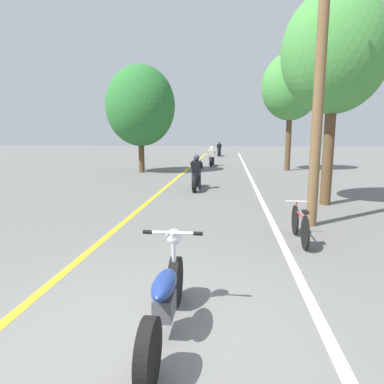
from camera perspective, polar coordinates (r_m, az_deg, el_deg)
name	(u,v)px	position (r m, az deg, el deg)	size (l,w,h in m)	color
ground_plane	(146,337)	(4.01, -7.63, -22.82)	(120.00, 120.00, 0.00)	#60605E
lane_stripe_center	(173,182)	(15.68, -3.26, 1.75)	(0.14, 48.00, 0.01)	yellow
lane_stripe_edge	(253,183)	(15.51, 10.13, 1.53)	(0.14, 48.00, 0.01)	white
utility_pole	(320,71)	(8.51, 20.57, 18.34)	(1.10, 0.24, 6.87)	brown
roadside_tree_right_near	(335,53)	(11.40, 22.68, 20.54)	(3.04, 2.74, 6.23)	#513A23
roadside_tree_right_far	(291,87)	(21.43, 16.15, 16.43)	(3.35, 3.01, 6.78)	#513A23
roadside_tree_left	(140,106)	(19.70, -8.61, 13.99)	(3.84, 3.46, 5.91)	#513A23
motorcycle_foreground	(165,298)	(3.84, -4.47, -17.20)	(0.72, 2.09, 1.01)	black
motorcycle_rider_lead	(196,176)	(13.43, 0.73, 2.68)	(0.50, 2.14, 1.36)	black
motorcycle_rider_mid	(212,158)	(23.45, 3.30, 5.60)	(0.50, 1.96, 1.34)	black
motorcycle_rider_far	(219,151)	(34.17, 4.54, 6.89)	(0.50, 2.07, 1.41)	black
bicycle_parked	(300,225)	(7.25, 17.54, -5.21)	(0.44, 1.64, 0.75)	black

